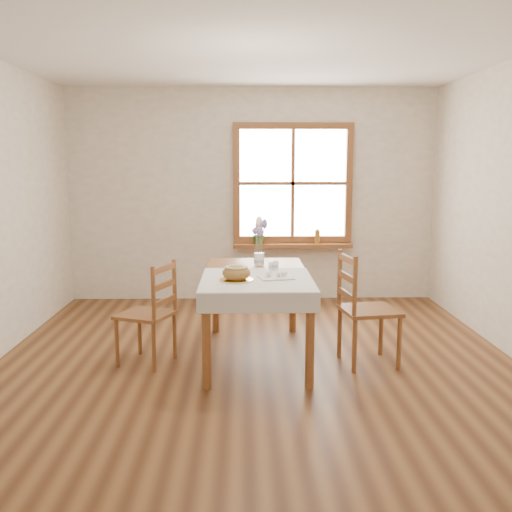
{
  "coord_description": "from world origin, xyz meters",
  "views": [
    {
      "loc": [
        -0.11,
        -4.56,
        1.69
      ],
      "look_at": [
        0.0,
        0.3,
        0.9
      ],
      "focal_mm": 40.0,
      "sensor_mm": 36.0,
      "label": 1
    }
  ],
  "objects_px": {
    "dining_table": "(256,283)",
    "bread_plate": "(236,280)",
    "chair_right": "(369,309)",
    "flower_vase": "(259,260)",
    "chair_left": "(146,313)"
  },
  "relations": [
    {
      "from": "flower_vase",
      "to": "chair_right",
      "type": "bearing_deg",
      "value": -33.3
    },
    {
      "from": "chair_left",
      "to": "chair_right",
      "type": "relative_size",
      "value": 0.92
    },
    {
      "from": "bread_plate",
      "to": "chair_left",
      "type": "bearing_deg",
      "value": 163.64
    },
    {
      "from": "chair_right",
      "to": "dining_table",
      "type": "bearing_deg",
      "value": 68.58
    },
    {
      "from": "bread_plate",
      "to": "dining_table",
      "type": "bearing_deg",
      "value": 66.74
    },
    {
      "from": "dining_table",
      "to": "chair_right",
      "type": "bearing_deg",
      "value": -12.67
    },
    {
      "from": "chair_left",
      "to": "flower_vase",
      "type": "bearing_deg",
      "value": 140.85
    },
    {
      "from": "dining_table",
      "to": "bread_plate",
      "type": "xyz_separation_m",
      "value": [
        -0.17,
        -0.39,
        0.1
      ]
    },
    {
      "from": "dining_table",
      "to": "bread_plate",
      "type": "relative_size",
      "value": 6.04
    },
    {
      "from": "dining_table",
      "to": "chair_left",
      "type": "bearing_deg",
      "value": -170.43
    },
    {
      "from": "chair_left",
      "to": "bread_plate",
      "type": "xyz_separation_m",
      "value": [
        0.77,
        -0.23,
        0.33
      ]
    },
    {
      "from": "chair_right",
      "to": "flower_vase",
      "type": "distance_m",
      "value": 1.14
    },
    {
      "from": "chair_left",
      "to": "flower_vase",
      "type": "relative_size",
      "value": 8.25
    },
    {
      "from": "dining_table",
      "to": "chair_right",
      "type": "distance_m",
      "value": 0.99
    },
    {
      "from": "bread_plate",
      "to": "chair_right",
      "type": "bearing_deg",
      "value": 8.73
    }
  ]
}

